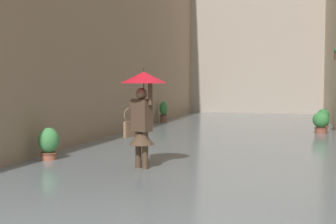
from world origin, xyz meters
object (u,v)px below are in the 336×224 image
(potted_plant_mid_right, at_px, (164,112))
(potted_plant_near_left, at_px, (323,119))
(potted_plant_far_left, at_px, (321,123))
(person_wading, at_px, (142,103))
(potted_plant_far_right, at_px, (49,144))

(potted_plant_mid_right, distance_m, potted_plant_near_left, 6.23)
(potted_plant_far_left, height_order, potted_plant_mid_right, potted_plant_mid_right)
(person_wading, height_order, potted_plant_far_left, person_wading)
(person_wading, xyz_separation_m, potted_plant_mid_right, (2.40, -10.14, -0.89))
(potted_plant_far_left, distance_m, potted_plant_mid_right, 6.62)
(potted_plant_far_left, height_order, potted_plant_far_right, potted_plant_far_left)
(potted_plant_far_left, relative_size, potted_plant_far_right, 1.01)
(person_wading, bearing_deg, potted_plant_far_left, -116.11)
(person_wading, xyz_separation_m, potted_plant_far_right, (2.27, -0.45, -0.94))
(potted_plant_near_left, bearing_deg, potted_plant_mid_right, -6.35)
(potted_plant_mid_right, relative_size, potted_plant_far_right, 1.19)
(potted_plant_mid_right, bearing_deg, person_wading, 103.32)
(potted_plant_far_left, xyz_separation_m, potted_plant_near_left, (-0.17, -2.06, -0.03))
(potted_plant_mid_right, height_order, potted_plant_far_right, potted_plant_mid_right)
(person_wading, distance_m, potted_plant_mid_right, 10.46)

